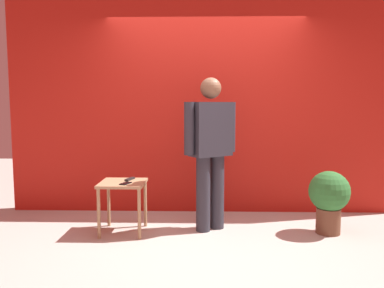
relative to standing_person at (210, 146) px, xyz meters
name	(u,v)px	position (x,y,z in m)	size (l,w,h in m)	color
ground_plane	(206,244)	(-0.05, -0.47, -0.95)	(12.00, 12.00, 0.00)	#B7B2A8
back_wall_red	(205,99)	(-0.05, 0.78, 0.52)	(5.08, 0.12, 2.94)	red
standing_person	(210,146)	(0.00, 0.00, 0.00)	(0.62, 0.46, 1.70)	#2D2D38
side_table	(123,190)	(-0.96, -0.13, -0.48)	(0.49, 0.49, 0.56)	tan
cell_phone	(126,183)	(-0.91, -0.23, -0.38)	(0.07, 0.14, 0.01)	black
tv_remote	(130,179)	(-0.90, -0.02, -0.38)	(0.04, 0.17, 0.02)	black
potted_plant	(329,197)	(1.29, -0.10, -0.54)	(0.44, 0.44, 0.69)	brown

